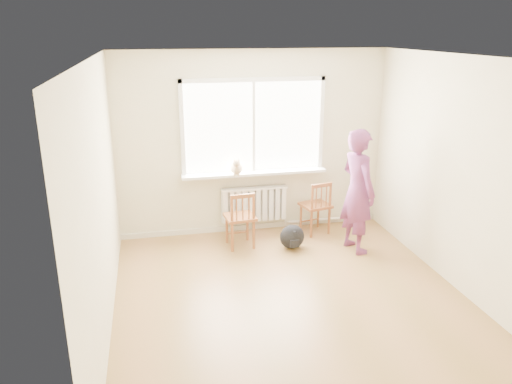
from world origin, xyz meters
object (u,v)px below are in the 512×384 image
chair_left (241,219)px  person (358,191)px  chair_right (317,207)px  cat (236,167)px  backpack (292,237)px

chair_left → person: person is taller
chair_right → cat: bearing=-21.4°
chair_left → backpack: (0.70, -0.19, -0.24)m
chair_left → cat: bearing=-98.2°
person → backpack: bearing=62.8°
chair_left → backpack: 0.76m
person → cat: (-1.53, 0.85, 0.20)m
person → chair_right: bearing=13.9°
person → cat: size_ratio=4.30×
chair_left → chair_right: 1.24m
chair_right → cat: size_ratio=2.05×
backpack → chair_right: bearing=41.4°
chair_right → backpack: 0.72m
person → backpack: size_ratio=4.93×
chair_right → backpack: chair_right is taller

